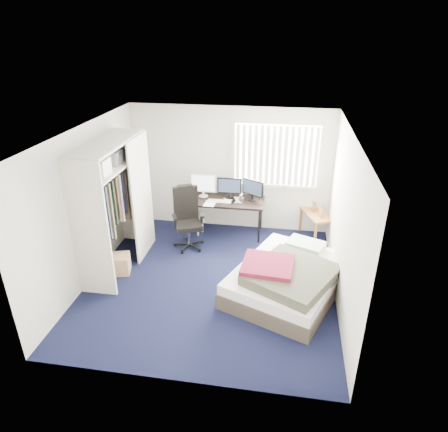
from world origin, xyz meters
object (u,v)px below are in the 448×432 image
object	(u,v)px
nightstand	(316,216)
bed	(288,278)
office_chair	(188,224)
desk	(226,198)

from	to	relation	value
nightstand	bed	size ratio (longest dim) A/B	0.37
bed	nightstand	bearing A→B (deg)	75.39
office_chair	nightstand	world-z (taller)	office_chair
desk	nightstand	xyz separation A→B (m)	(1.77, 0.07, -0.29)
desk	bed	world-z (taller)	desk
nightstand	desk	bearing A→B (deg)	-177.82
desk	office_chair	size ratio (longest dim) A/B	1.27
nightstand	bed	distance (m)	2.01
desk	nightstand	distance (m)	1.80
desk	nightstand	bearing A→B (deg)	2.18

